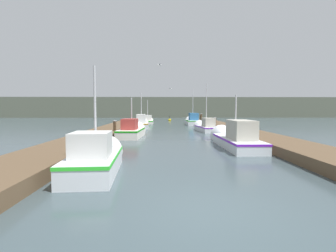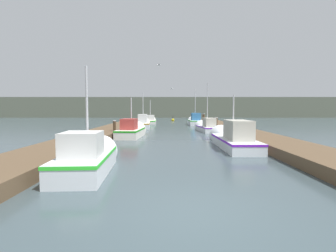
% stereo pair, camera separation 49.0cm
% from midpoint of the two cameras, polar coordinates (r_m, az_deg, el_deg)
% --- Properties ---
extents(ground_plane, '(200.00, 200.00, 0.00)m').
position_cam_midpoint_polar(ground_plane, '(5.74, 7.24, -18.21)').
color(ground_plane, '#38474C').
extents(dock_left, '(2.53, 40.00, 0.45)m').
position_cam_midpoint_polar(dock_left, '(21.90, -12.54, -1.25)').
color(dock_left, brown).
rests_on(dock_left, ground_plane).
extents(dock_right, '(2.53, 40.00, 0.45)m').
position_cam_midpoint_polar(dock_right, '(22.23, 16.20, -1.24)').
color(dock_right, brown).
rests_on(dock_right, ground_plane).
extents(distant_shore_ridge, '(120.00, 16.00, 4.69)m').
position_cam_midpoint_polar(distant_shore_ridge, '(67.42, 0.71, 4.06)').
color(distant_shore_ridge, '#565B4C').
rests_on(distant_shore_ridge, ground_plane).
extents(fishing_boat_0, '(1.71, 4.53, 3.93)m').
position_cam_midpoint_polar(fishing_boat_0, '(9.39, -15.29, -6.55)').
color(fishing_boat_0, silver).
rests_on(fishing_boat_0, ground_plane).
extents(fishing_boat_1, '(1.66, 6.35, 3.37)m').
position_cam_midpoint_polar(fishing_boat_1, '(15.29, 14.70, -2.59)').
color(fishing_boat_1, silver).
rests_on(fishing_boat_1, ground_plane).
extents(fishing_boat_2, '(1.82, 4.81, 3.36)m').
position_cam_midpoint_polar(fishing_boat_2, '(20.06, -7.04, -1.02)').
color(fishing_boat_2, silver).
rests_on(fishing_boat_2, ground_plane).
extents(fishing_boat_3, '(1.85, 4.96, 4.90)m').
position_cam_midpoint_polar(fishing_boat_3, '(25.02, 9.02, -0.21)').
color(fishing_boat_3, silver).
rests_on(fishing_boat_3, ground_plane).
extents(fishing_boat_4, '(1.78, 6.12, 4.24)m').
position_cam_midpoint_polar(fishing_boat_4, '(29.62, -4.82, 0.60)').
color(fishing_boat_4, silver).
rests_on(fishing_boat_4, ground_plane).
extents(fishing_boat_5, '(1.71, 4.57, 5.05)m').
position_cam_midpoint_polar(fishing_boat_5, '(33.94, 6.42, 1.07)').
color(fishing_boat_5, silver).
rests_on(fishing_boat_5, ground_plane).
extents(fishing_boat_6, '(1.72, 4.95, 3.85)m').
position_cam_midpoint_polar(fishing_boat_6, '(37.94, -3.36, 1.17)').
color(fishing_boat_6, silver).
rests_on(fishing_boat_6, ground_plane).
extents(mooring_piling_0, '(0.31, 0.31, 1.25)m').
position_cam_midpoint_polar(mooring_piling_0, '(26.23, 11.09, 0.49)').
color(mooring_piling_0, '#473523').
rests_on(mooring_piling_0, ground_plane).
extents(mooring_piling_1, '(0.25, 0.25, 1.23)m').
position_cam_midpoint_polar(mooring_piling_1, '(20.06, -10.74, -0.56)').
color(mooring_piling_1, '#473523').
rests_on(mooring_piling_1, ground_plane).
extents(mooring_piling_2, '(0.26, 0.26, 1.08)m').
position_cam_midpoint_polar(mooring_piling_2, '(30.30, 9.16, 0.80)').
color(mooring_piling_2, '#473523').
rests_on(mooring_piling_2, ground_plane).
extents(mooring_piling_3, '(0.35, 0.35, 1.43)m').
position_cam_midpoint_polar(mooring_piling_3, '(34.72, 8.25, 1.49)').
color(mooring_piling_3, '#473523').
rests_on(mooring_piling_3, ground_plane).
extents(channel_buoy, '(0.50, 0.50, 1.00)m').
position_cam_midpoint_polar(channel_buoy, '(44.61, 1.51, 1.31)').
color(channel_buoy, gold).
rests_on(channel_buoy, ground_plane).
extents(seagull_lead, '(0.30, 0.56, 0.12)m').
position_cam_midpoint_polar(seagull_lead, '(26.36, 1.48, 8.15)').
color(seagull_lead, white).
extents(seagull_1, '(0.30, 0.56, 0.12)m').
position_cam_midpoint_polar(seagull_1, '(19.49, -1.16, 13.15)').
color(seagull_1, white).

